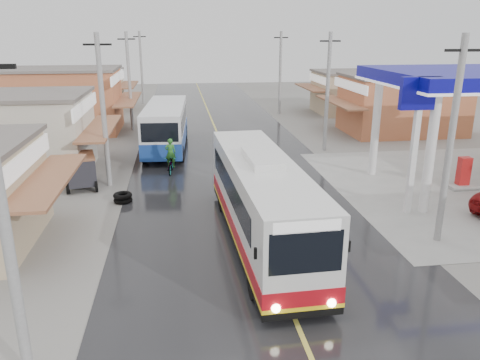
{
  "coord_description": "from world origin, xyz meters",
  "views": [
    {
      "loc": [
        -3.16,
        -15.99,
        8.08
      ],
      "look_at": [
        -0.68,
        2.53,
        2.08
      ],
      "focal_mm": 35.0,
      "sensor_mm": 36.0,
      "label": 1
    }
  ],
  "objects_px": {
    "second_bus": "(166,126)",
    "tyre_stack": "(123,198)",
    "cyclist": "(171,161)",
    "tricycle_near": "(81,169)",
    "coach_bus": "(261,201)"
  },
  "relations": [
    {
      "from": "second_bus",
      "to": "cyclist",
      "type": "relative_size",
      "value": 4.57
    },
    {
      "from": "second_bus",
      "to": "tricycle_near",
      "type": "relative_size",
      "value": 3.93
    },
    {
      "from": "second_bus",
      "to": "tyre_stack",
      "type": "height_order",
      "value": "second_bus"
    },
    {
      "from": "tyre_stack",
      "to": "second_bus",
      "type": "bearing_deg",
      "value": 79.14
    },
    {
      "from": "second_bus",
      "to": "tyre_stack",
      "type": "xyz_separation_m",
      "value": [
        -2.0,
        -10.42,
        -1.48
      ]
    },
    {
      "from": "coach_bus",
      "to": "second_bus",
      "type": "distance_m",
      "value": 16.24
    },
    {
      "from": "tricycle_near",
      "to": "tyre_stack",
      "type": "height_order",
      "value": "tricycle_near"
    },
    {
      "from": "second_bus",
      "to": "tricycle_near",
      "type": "xyz_separation_m",
      "value": [
        -4.38,
        -7.89,
        -0.67
      ]
    },
    {
      "from": "coach_bus",
      "to": "cyclist",
      "type": "relative_size",
      "value": 5.5
    },
    {
      "from": "cyclist",
      "to": "tyre_stack",
      "type": "relative_size",
      "value": 2.3
    },
    {
      "from": "coach_bus",
      "to": "second_bus",
      "type": "height_order",
      "value": "coach_bus"
    },
    {
      "from": "cyclist",
      "to": "tricycle_near",
      "type": "bearing_deg",
      "value": -149.89
    },
    {
      "from": "second_bus",
      "to": "tricycle_near",
      "type": "distance_m",
      "value": 9.05
    },
    {
      "from": "tyre_stack",
      "to": "cyclist",
      "type": "bearing_deg",
      "value": 63.66
    },
    {
      "from": "coach_bus",
      "to": "tyre_stack",
      "type": "xyz_separation_m",
      "value": [
        -5.93,
        5.34,
        -1.51
      ]
    }
  ]
}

